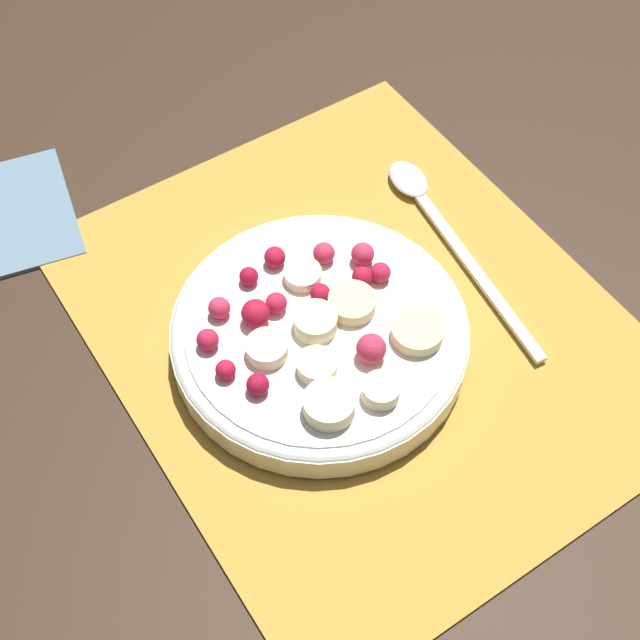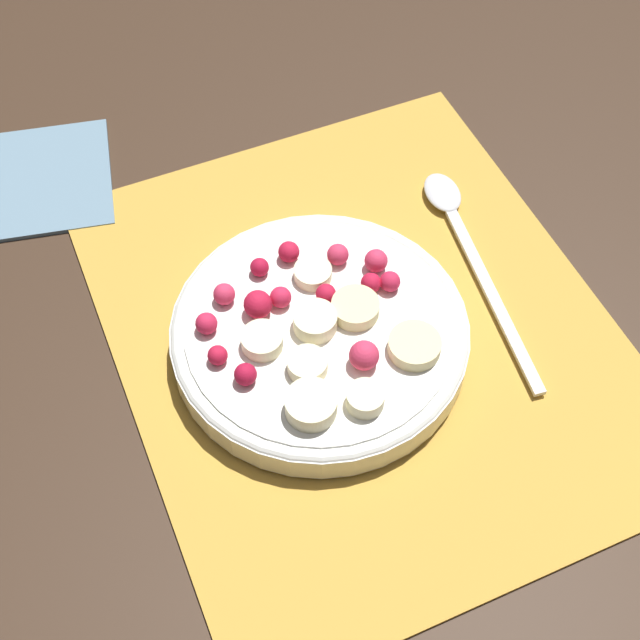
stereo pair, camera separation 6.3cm
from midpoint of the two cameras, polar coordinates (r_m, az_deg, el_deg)
The scene contains 5 objects.
ground_plane at distance 0.67m, azimuth 5.44°, elevation -1.05°, with size 3.00×3.00×0.00m, color #382619.
placemat at distance 0.67m, azimuth 5.46°, elevation -0.91°, with size 0.43×0.36×0.01m.
fruit_bowl at distance 0.64m, azimuth 2.80°, elevation -1.07°, with size 0.22×0.22×0.05m.
spoon at distance 0.73m, azimuth 11.47°, elevation 5.43°, with size 0.22×0.05×0.01m.
napkin at distance 0.79m, azimuth -16.38°, elevation 8.41°, with size 0.15×0.17×0.01m.
Camera 2 is at (0.33, -0.18, 0.55)m, focal length 50.00 mm.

